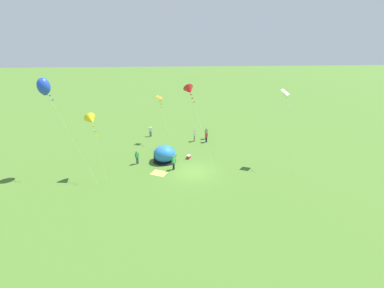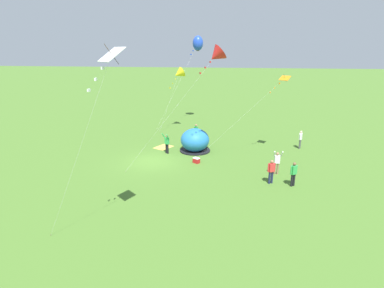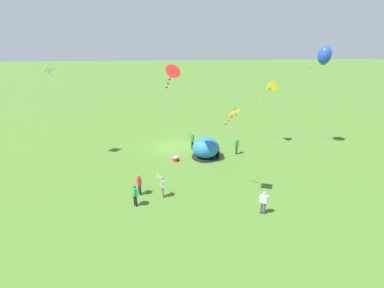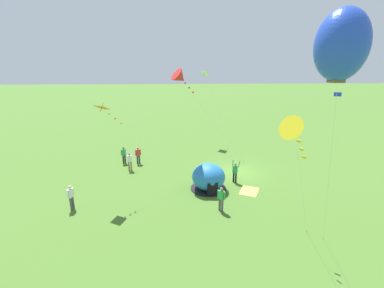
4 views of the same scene
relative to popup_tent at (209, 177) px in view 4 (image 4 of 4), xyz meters
The scene contains 15 objects.
ground_plane 4.65m from the popup_tent, 43.31° to the right, with size 300.00×300.00×0.00m, color #477028.
popup_tent is the anchor object (origin of this frame).
picnic_blanket 3.35m from the popup_tent, 101.06° to the right, with size 1.70×1.30×0.01m, color gold.
cooler_box 3.21m from the popup_tent, 10.86° to the left, with size 0.59×0.64×0.44m.
person_flying_kite 2.61m from the popup_tent, 65.42° to the right, with size 0.66×0.72×1.89m.
person_watching_sky 10.01m from the popup_tent, 50.41° to the left, with size 0.42×0.49×1.72m.
person_arms_raised 8.14m from the popup_tent, 56.96° to the left, with size 0.51×0.68×1.89m.
person_far_back 8.80m from the popup_tent, 45.40° to the left, with size 0.39×0.53×1.72m.
person_center_field 3.35m from the popup_tent, behind, with size 0.43×0.46×1.72m.
person_with_toddler 9.94m from the popup_tent, 103.48° to the left, with size 0.56×0.35×1.72m.
kite_orange 9.02m from the popup_tent, 94.06° to the left, with size 2.44×7.49×6.98m.
kite_yellow 9.58m from the popup_tent, 158.00° to the right, with size 2.22×2.97×7.17m.
kite_white 15.91m from the popup_tent, ahead, with size 1.28×4.48×9.10m.
kite_red 8.46m from the popup_tent, 31.52° to the left, with size 3.37×7.47×9.29m.
kite_blue 14.92m from the popup_tent, behind, with size 5.96×4.75×10.61m.
Camera 4 is at (-21.78, 5.78, 9.16)m, focal length 24.00 mm.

